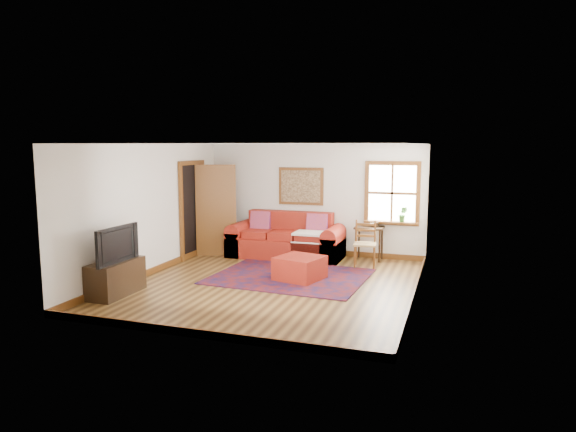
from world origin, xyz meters
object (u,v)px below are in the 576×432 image
(ladder_back_chair, at_px, (365,242))
(media_cabinet, at_px, (116,278))
(red_leather_sofa, at_px, (287,242))
(red_ottoman, at_px, (300,268))
(side_table, at_px, (369,232))

(ladder_back_chair, height_order, media_cabinet, ladder_back_chair)
(red_leather_sofa, xyz_separation_m, ladder_back_chair, (1.82, -0.38, 0.19))
(red_leather_sofa, xyz_separation_m, red_ottoman, (0.87, -1.82, -0.11))
(red_leather_sofa, height_order, ladder_back_chair, red_leather_sofa)
(side_table, height_order, ladder_back_chair, ladder_back_chair)
(media_cabinet, bearing_deg, ladder_back_chair, 42.71)
(red_ottoman, bearing_deg, red_leather_sofa, 130.67)
(red_ottoman, xyz_separation_m, media_cabinet, (-2.63, -1.88, 0.07))
(red_ottoman, relative_size, side_table, 1.05)
(red_ottoman, height_order, ladder_back_chair, ladder_back_chair)
(side_table, relative_size, media_cabinet, 0.70)
(side_table, bearing_deg, red_ottoman, -114.10)
(side_table, distance_m, media_cabinet, 5.33)
(side_table, distance_m, ladder_back_chair, 0.66)
(side_table, relative_size, ladder_back_chair, 0.77)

